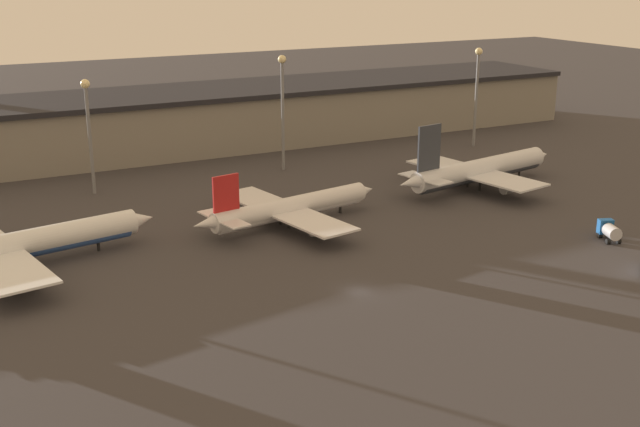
% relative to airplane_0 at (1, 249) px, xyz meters
% --- Properties ---
extents(ground, '(600.00, 600.00, 0.00)m').
position_rel_airplane_0_xyz_m(ground, '(43.61, -30.98, -3.57)').
color(ground, '#383538').
extents(terminal_building, '(231.14, 29.93, 14.28)m').
position_rel_airplane_0_xyz_m(terminal_building, '(43.61, 68.01, 3.61)').
color(terminal_building, gray).
rests_on(terminal_building, ground).
extents(airplane_0, '(49.21, 35.98, 13.82)m').
position_rel_airplane_0_xyz_m(airplane_0, '(0.00, 0.00, 0.00)').
color(airplane_0, white).
rests_on(airplane_0, ground).
extents(airplane_1, '(38.48, 33.23, 11.14)m').
position_rel_airplane_0_xyz_m(airplane_1, '(47.76, 0.60, -0.47)').
color(airplane_1, silver).
rests_on(airplane_1, ground).
extents(airplane_2, '(44.29, 31.96, 14.88)m').
position_rel_airplane_0_xyz_m(airplane_2, '(92.67, 4.88, 0.14)').
color(airplane_2, silver).
rests_on(airplane_2, ground).
extents(service_vehicle_2, '(3.87, 5.27, 3.17)m').
position_rel_airplane_0_xyz_m(service_vehicle_2, '(91.56, -31.44, -1.83)').
color(service_vehicle_2, '#195199').
rests_on(service_vehicle_2, ground).
extents(lamp_post_1, '(1.80, 1.80, 22.88)m').
position_rel_airplane_0_xyz_m(lamp_post_1, '(21.61, 36.92, 11.15)').
color(lamp_post_1, slate).
rests_on(lamp_post_1, ground).
extents(lamp_post_2, '(1.80, 1.80, 25.36)m').
position_rel_airplane_0_xyz_m(lamp_post_2, '(63.45, 36.92, 12.53)').
color(lamp_post_2, slate).
rests_on(lamp_post_2, ground).
extents(lamp_post_3, '(1.80, 1.80, 24.48)m').
position_rel_airplane_0_xyz_m(lamp_post_3, '(116.35, 36.92, 12.04)').
color(lamp_post_3, slate).
rests_on(lamp_post_3, ground).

